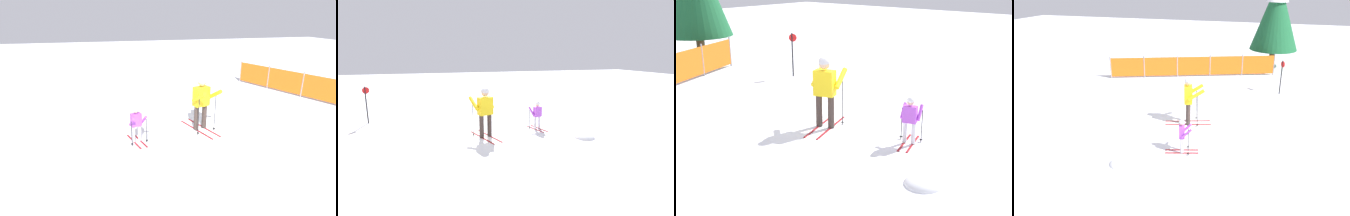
{
  "view_description": "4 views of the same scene",
  "coord_description": "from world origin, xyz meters",
  "views": [
    {
      "loc": [
        7.12,
        -2.87,
        3.55
      ],
      "look_at": [
        -0.24,
        -1.03,
        0.81
      ],
      "focal_mm": 28.0,
      "sensor_mm": 36.0,
      "label": 1
    },
    {
      "loc": [
        -8.89,
        1.83,
        2.92
      ],
      "look_at": [
        -0.11,
        -0.74,
        0.97
      ],
      "focal_mm": 28.0,
      "sensor_mm": 36.0,
      "label": 2
    },
    {
      "loc": [
        -7.41,
        -6.42,
        3.66
      ],
      "look_at": [
        -0.38,
        -0.67,
        0.68
      ],
      "focal_mm": 45.0,
      "sensor_mm": 36.0,
      "label": 3
    },
    {
      "loc": [
        2.68,
        -10.55,
        4.98
      ],
      "look_at": [
        -0.17,
        -0.96,
        0.98
      ],
      "focal_mm": 35.0,
      "sensor_mm": 36.0,
      "label": 4
    }
  ],
  "objects": [
    {
      "name": "skier_adult",
      "position": [
        -0.2,
        0.05,
        1.06
      ],
      "size": [
        1.7,
        0.94,
        1.76
      ],
      "rotation": [
        0.0,
        0.0,
        0.31
      ],
      "color": "maroon",
      "rests_on": "ground_plane"
    },
    {
      "name": "skier_child",
      "position": [
        0.18,
        -2.07,
        0.63
      ],
      "size": [
        1.05,
        0.56,
        1.09
      ],
      "rotation": [
        0.0,
        0.0,
        0.28
      ],
      "color": "maroon",
      "rests_on": "ground_plane"
    },
    {
      "name": "ground_plane",
      "position": [
        0.0,
        0.0,
        0.0
      ],
      "size": [
        60.0,
        60.0,
        0.0
      ],
      "primitive_type": "plane",
      "color": "white"
    },
    {
      "name": "trail_marker",
      "position": [
        2.93,
        4.39,
        0.95
      ],
      "size": [
        0.17,
        0.24,
        1.55
      ],
      "color": "black",
      "rests_on": "ground_plane"
    },
    {
      "name": "snow_mound",
      "position": [
        -1.21,
        -3.25,
        0.0
      ],
      "size": [
        0.86,
        0.73,
        0.34
      ],
      "primitive_type": "ellipsoid",
      "color": "white",
      "rests_on": "ground_plane"
    }
  ]
}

